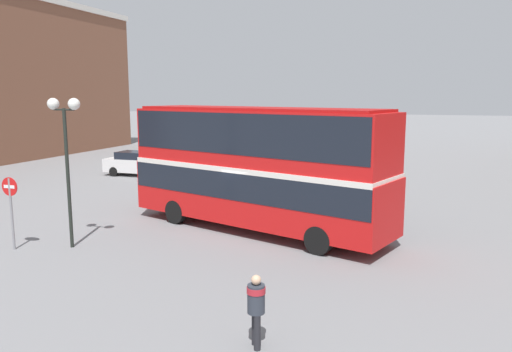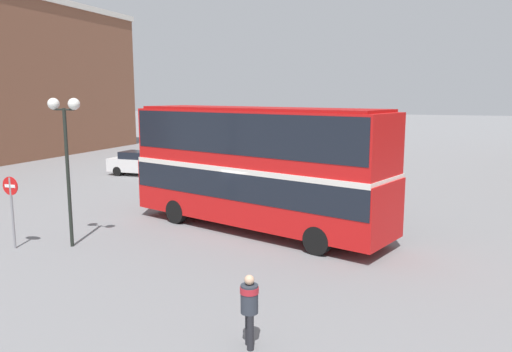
% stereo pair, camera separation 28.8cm
% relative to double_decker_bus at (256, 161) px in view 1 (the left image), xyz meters
% --- Properties ---
extents(ground_plane, '(240.00, 240.00, 0.00)m').
position_rel_double_decker_bus_xyz_m(ground_plane, '(0.25, -0.20, -2.71)').
color(ground_plane, slate).
extents(double_decker_bus, '(11.10, 5.85, 4.76)m').
position_rel_double_decker_bus_xyz_m(double_decker_bus, '(0.00, 0.00, 0.00)').
color(double_decker_bus, red).
rests_on(double_decker_bus, ground_plane).
extents(pedestrian_foreground, '(0.53, 0.53, 1.59)m').
position_rel_double_decker_bus_xyz_m(pedestrian_foreground, '(2.95, -8.68, -1.74)').
color(pedestrian_foreground, '#232328').
rests_on(pedestrian_foreground, ground_plane).
extents(parked_car_kerb_near, '(4.27, 1.80, 1.56)m').
position_rel_double_decker_bus_xyz_m(parked_car_kerb_near, '(-11.62, 10.11, -1.92)').
color(parked_car_kerb_near, silver).
rests_on(parked_car_kerb_near, ground_plane).
extents(street_lamp_twin_globe, '(1.23, 0.39, 5.13)m').
position_rel_double_decker_bus_xyz_m(street_lamp_twin_globe, '(-5.34, -4.16, 1.32)').
color(street_lamp_twin_globe, black).
rests_on(street_lamp_twin_globe, ground_plane).
extents(no_entry_sign, '(0.64, 0.08, 2.51)m').
position_rel_double_decker_bus_xyz_m(no_entry_sign, '(-7.04, -5.01, -1.02)').
color(no_entry_sign, gray).
rests_on(no_entry_sign, ground_plane).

